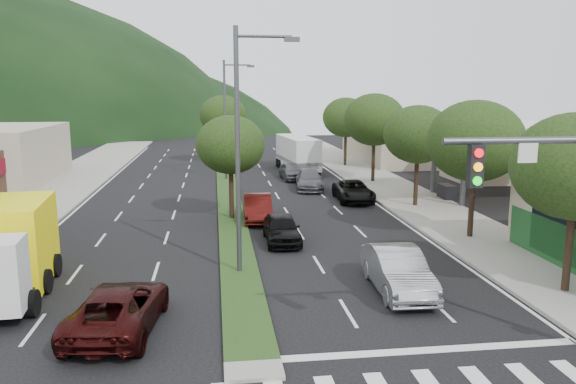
{
  "coord_description": "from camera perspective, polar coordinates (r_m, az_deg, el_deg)",
  "views": [
    {
      "loc": [
        -0.91,
        -14.52,
        7.52
      ],
      "look_at": [
        2.74,
        13.32,
        2.43
      ],
      "focal_mm": 35.0,
      "sensor_mm": 36.0,
      "label": 1
    }
  ],
  "objects": [
    {
      "name": "box_truck",
      "position": [
        23.39,
        -26.34,
        -5.5
      ],
      "size": [
        3.17,
        7.02,
        3.37
      ],
      "rotation": [
        0.0,
        0.0,
        3.23
      ],
      "color": "silver",
      "rests_on": "ground"
    },
    {
      "name": "sidewalk_right",
      "position": [
        42.39,
        11.1,
        -0.03
      ],
      "size": [
        5.0,
        90.0,
        0.15
      ],
      "primitive_type": "cube",
      "color": "gray",
      "rests_on": "ground"
    },
    {
      "name": "tree_r_b",
      "position": [
        29.6,
        18.49,
        4.93
      ],
      "size": [
        4.8,
        4.8,
        6.94
      ],
      "color": "black",
      "rests_on": "sidewalk_right"
    },
    {
      "name": "tree_med_far",
      "position": [
        58.58,
        -6.63,
        7.75
      ],
      "size": [
        4.8,
        4.8,
        6.94
      ],
      "color": "black",
      "rests_on": "median"
    },
    {
      "name": "median",
      "position": [
        43.18,
        -6.15,
        0.27
      ],
      "size": [
        1.6,
        56.0,
        0.12
      ],
      "primitive_type": "cube",
      "color": "#213714",
      "rests_on": "ground"
    },
    {
      "name": "suv_maroon",
      "position": [
        18.91,
        -16.83,
        -11.22
      ],
      "size": [
        3.02,
        5.54,
        1.47
      ],
      "primitive_type": "imported",
      "rotation": [
        0.0,
        0.0,
        3.03
      ],
      "color": "black",
      "rests_on": "ground"
    },
    {
      "name": "ground",
      "position": [
        16.38,
        -3.61,
        -17.09
      ],
      "size": [
        160.0,
        160.0,
        0.0
      ],
      "primitive_type": "plane",
      "color": "black",
      "rests_on": "ground"
    },
    {
      "name": "car_queue_b",
      "position": [
        43.26,
        2.2,
        1.23
      ],
      "size": [
        2.57,
        5.18,
        1.45
      ],
      "primitive_type": "imported",
      "rotation": [
        0.0,
        0.0,
        -0.11
      ],
      "color": "#4F4F54",
      "rests_on": "ground"
    },
    {
      "name": "tree_r_c",
      "position": [
        36.96,
        13.07,
        5.71
      ],
      "size": [
        4.4,
        4.4,
        6.48
      ],
      "color": "black",
      "rests_on": "sidewalk_right"
    },
    {
      "name": "bldg_right_far",
      "position": [
        62.17,
        11.78,
        5.52
      ],
      "size": [
        10.0,
        16.0,
        5.2
      ],
      "primitive_type": "cube",
      "color": "#B3AA8E",
      "rests_on": "ground"
    },
    {
      "name": "sidewalk_left",
      "position": [
        42.0,
        -24.07,
        -0.84
      ],
      "size": [
        6.0,
        90.0,
        0.15
      ],
      "primitive_type": "cube",
      "color": "gray",
      "rests_on": "ground"
    },
    {
      "name": "streetlight_near",
      "position": [
        22.63,
        -4.64,
        5.33
      ],
      "size": [
        2.6,
        0.25,
        10.0
      ],
      "color": "#47494C",
      "rests_on": "ground"
    },
    {
      "name": "streetlight_mid",
      "position": [
        47.57,
        -6.18,
        7.88
      ],
      "size": [
        2.6,
        0.25,
        10.0
      ],
      "color": "#47494C",
      "rests_on": "ground"
    },
    {
      "name": "car_queue_e",
      "position": [
        48.04,
        0.36,
        2.14
      ],
      "size": [
        1.97,
        4.34,
        1.44
      ],
      "primitive_type": "imported",
      "rotation": [
        0.0,
        0.0,
        0.06
      ],
      "color": "#54545A",
      "rests_on": "ground"
    },
    {
      "name": "tree_r_d",
      "position": [
        46.41,
        8.76,
        7.27
      ],
      "size": [
        5.0,
        5.0,
        7.17
      ],
      "color": "black",
      "rests_on": "sidewalk_right"
    },
    {
      "name": "car_queue_c",
      "position": [
        32.91,
        -3.11,
        -1.6
      ],
      "size": [
        1.73,
        4.63,
        1.51
      ],
      "primitive_type": "imported",
      "rotation": [
        0.0,
        0.0,
        -0.03
      ],
      "color": "#420D0B",
      "rests_on": "ground"
    },
    {
      "name": "tree_med_near",
      "position": [
        32.68,
        -5.86,
        4.79
      ],
      "size": [
        4.0,
        4.0,
        6.02
      ],
      "color": "black",
      "rests_on": "median"
    },
    {
      "name": "car_queue_d",
      "position": [
        38.9,
        6.67,
        0.11
      ],
      "size": [
        2.55,
        5.14,
        1.4
      ],
      "primitive_type": "imported",
      "rotation": [
        0.0,
        0.0,
        -0.05
      ],
      "color": "black",
      "rests_on": "ground"
    },
    {
      "name": "sedan_silver",
      "position": [
        21.77,
        11.08,
        -7.84
      ],
      "size": [
        1.9,
        5.06,
        1.65
      ],
      "primitive_type": "imported",
      "rotation": [
        0.0,
        0.0,
        -0.03
      ],
      "color": "#AEB1B6",
      "rests_on": "ground"
    },
    {
      "name": "car_queue_a",
      "position": [
        28.14,
        -0.65,
        -3.71
      ],
      "size": [
        1.71,
        4.23,
        1.44
      ],
      "primitive_type": "imported",
      "rotation": [
        0.0,
        0.0,
        -0.0
      ],
      "color": "black",
      "rests_on": "ground"
    },
    {
      "name": "motorhome",
      "position": [
        53.0,
        0.97,
        4.0
      ],
      "size": [
        3.39,
        8.64,
        3.24
      ],
      "rotation": [
        0.0,
        0.0,
        0.1
      ],
      "color": "silver",
      "rests_on": "ground"
    },
    {
      "name": "gas_canopy",
      "position": [
        41.69,
        21.19,
        5.63
      ],
      "size": [
        12.2,
        8.2,
        5.25
      ],
      "color": "silver",
      "rests_on": "ground"
    },
    {
      "name": "tree_r_e",
      "position": [
        56.09,
        5.9,
        7.54
      ],
      "size": [
        4.6,
        4.6,
        6.71
      ],
      "color": "black",
      "rests_on": "sidewalk_right"
    },
    {
      "name": "tree_r_a",
      "position": [
        22.74,
        27.22,
        2.31
      ],
      "size": [
        4.6,
        4.6,
        6.63
      ],
      "color": "black",
      "rests_on": "sidewalk_right"
    }
  ]
}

